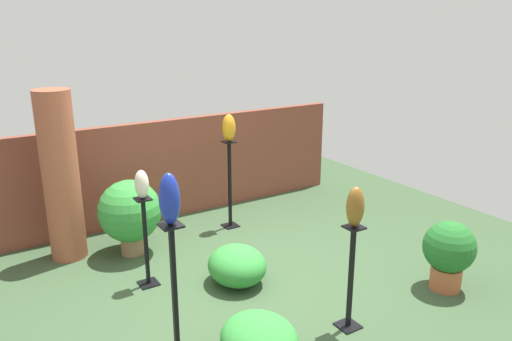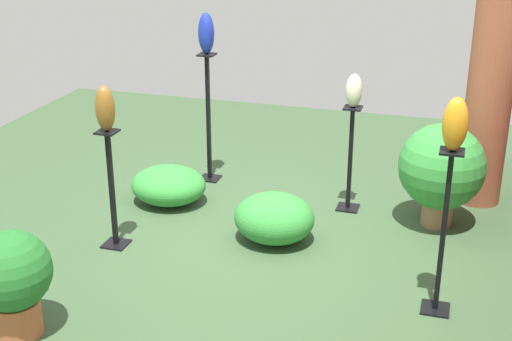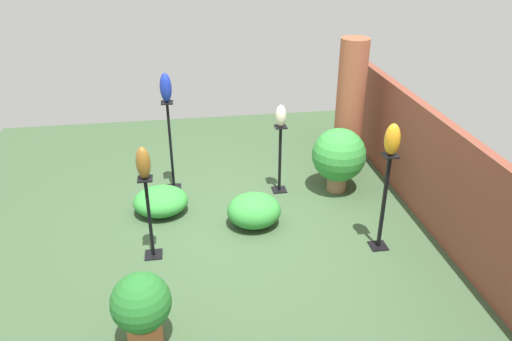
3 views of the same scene
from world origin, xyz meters
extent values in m
plane|color=#385133|center=(0.00, 0.00, 0.00)|extent=(8.00, 8.00, 0.00)
cube|color=brown|center=(0.00, 2.29, 0.70)|extent=(5.60, 0.12, 1.41)
cylinder|color=#9E5138|center=(-1.48, 1.74, 1.00)|extent=(0.41, 0.41, 2.00)
cube|color=black|center=(-1.22, -0.89, 0.65)|extent=(0.04, 0.04, 1.30)
cube|color=black|center=(-1.22, -0.89, 1.29)|extent=(0.16, 0.16, 0.02)
cube|color=black|center=(0.37, -1.14, 0.01)|extent=(0.20, 0.20, 0.01)
cube|color=black|center=(0.37, -1.14, 0.50)|extent=(0.04, 0.04, 1.01)
cube|color=black|center=(0.37, -1.14, 1.00)|extent=(0.16, 0.16, 0.01)
cube|color=black|center=(0.60, 1.49, 0.01)|extent=(0.20, 0.20, 0.01)
cube|color=black|center=(0.60, 1.49, 0.60)|extent=(0.04, 0.04, 1.20)
cube|color=black|center=(0.60, 1.49, 1.20)|extent=(0.16, 0.16, 0.02)
cube|color=black|center=(-0.92, 0.59, 0.01)|extent=(0.20, 0.20, 0.01)
cube|color=black|center=(-0.92, 0.59, 0.49)|extent=(0.04, 0.04, 0.98)
cube|color=black|center=(-0.92, 0.59, 0.98)|extent=(0.16, 0.16, 0.01)
ellipsoid|color=#192D9E|center=(-1.22, -0.89, 1.50)|extent=(0.15, 0.16, 0.39)
ellipsoid|color=brown|center=(0.37, -1.14, 1.19)|extent=(0.16, 0.15, 0.36)
ellipsoid|color=orange|center=(0.60, 1.49, 1.38)|extent=(0.18, 0.17, 0.36)
ellipsoid|color=beige|center=(-0.92, 0.59, 1.13)|extent=(0.14, 0.15, 0.30)
cylinder|color=#936B4C|center=(-0.81, 1.40, 0.12)|extent=(0.27, 0.27, 0.23)
sphere|color=#338C38|center=(-0.81, 1.40, 0.55)|extent=(0.75, 0.75, 0.75)
cylinder|color=#B25B38|center=(1.71, -1.17, 0.12)|extent=(0.32, 0.32, 0.25)
sphere|color=#236B28|center=(1.71, -1.17, 0.48)|extent=(0.54, 0.54, 0.54)
ellipsoid|color=#338C38|center=(-0.10, 0.11, 0.21)|extent=(0.61, 0.68, 0.41)
ellipsoid|color=#338C38|center=(-0.56, -1.06, 0.18)|extent=(0.63, 0.71, 0.35)
camera|label=1|loc=(-2.50, -4.07, 2.74)|focal=35.00mm
camera|label=2|loc=(5.11, 1.53, 2.79)|focal=50.00mm
camera|label=3|loc=(5.18, -0.69, 3.48)|focal=35.00mm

